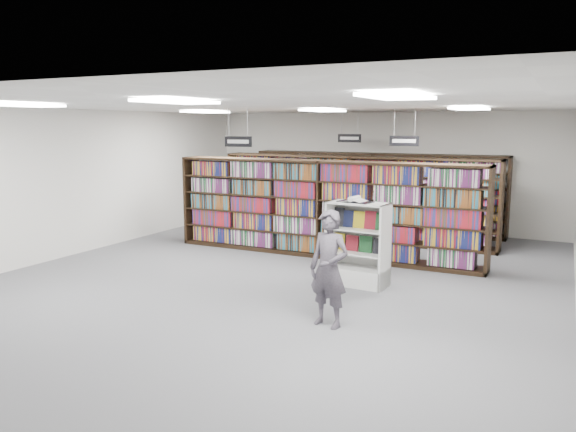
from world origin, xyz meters
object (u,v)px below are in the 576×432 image
at_px(bookshelf_row_near, 322,209).
at_px(open_book, 355,200).
at_px(endcap_display, 358,257).
at_px(shopper, 329,269).

height_order(bookshelf_row_near, open_book, bookshelf_row_near).
xyz_separation_m(bookshelf_row_near, endcap_display, (1.47, -1.78, -0.55)).
bearing_deg(endcap_display, bookshelf_row_near, 133.46).
distance_m(bookshelf_row_near, endcap_display, 2.38).
distance_m(endcap_display, open_book, 1.04).
relative_size(bookshelf_row_near, endcap_display, 4.66).
bearing_deg(bookshelf_row_near, endcap_display, -50.50).
height_order(endcap_display, open_book, open_book).
height_order(endcap_display, shopper, shopper).
distance_m(endcap_display, shopper, 2.26).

